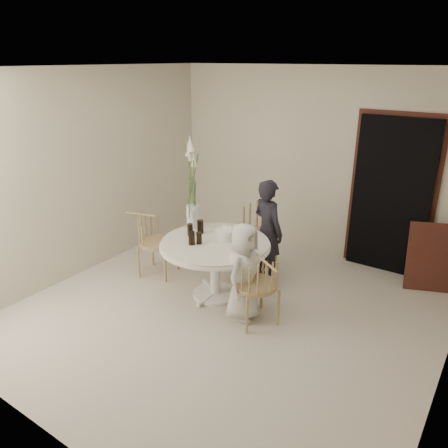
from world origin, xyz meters
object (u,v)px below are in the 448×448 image
Objects in this scene: table at (215,250)px; girl at (268,231)px; boy at (244,272)px; chair_far at (260,224)px; birthday_cake at (226,234)px; chair_right at (261,282)px; chair_left at (149,235)px; flower_vase at (192,193)px.

table is 0.97× the size of girl.
boy is at bearing -21.62° from table.
chair_far is 3.84× the size of birthday_cake.
girl reaches higher than birthday_cake.
girl is at bearing 11.29° from boy.
chair_right is at bearing -18.90° from table.
chair_far reaches higher than chair_left.
chair_left is at bearing 49.55° from girl.
birthday_cake is (1.16, 0.12, 0.24)m from chair_left.
table is at bearing -97.46° from chair_far.
girl is (1.41, 0.73, 0.13)m from chair_left.
birthday_cake is at bearing -99.13° from chair_left.
table is 1.55× the size of chair_left.
chair_right is 0.98× the size of chair_left.
chair_right is at bearing 137.49° from girl.
boy is (-0.25, 0.06, 0.03)m from chair_right.
chair_left is (-1.10, 0.02, -0.06)m from table.
chair_right reaches higher than table.
girl is at bearing -52.15° from chair_far.
boy is (1.64, -0.23, 0.01)m from chair_left.
chair_left is 0.75× the size of boy.
girl is at bearing 33.05° from flower_vase.
chair_far is 0.81× the size of flower_vase.
girl is 0.66m from birthday_cake.
boy is 1.29m from flower_vase.
chair_right is 0.70× the size of flower_vase.
girl is (0.28, -0.29, 0.06)m from chair_far.
table is 0.23m from birthday_cake.
chair_far reaches higher than birthday_cake.
birthday_cake is at bearing 51.33° from boy.
girl reaches higher than boy.
chair_far is at bearing 19.95° from boy.
boy is at bearing -113.02° from chair_left.
boy is 0.63m from birthday_cake.
chair_far is at bearing 88.53° from table.
birthday_cake reaches higher than chair_right.
chair_right is 1.13m from girl.
girl is (-0.48, 1.02, 0.14)m from chair_right.
flower_vase is at bearing 55.21° from girl.
chair_left is 3.40× the size of birthday_cake.
chair_right is 1.91m from chair_left.
chair_right is (0.79, -0.27, -0.07)m from table.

